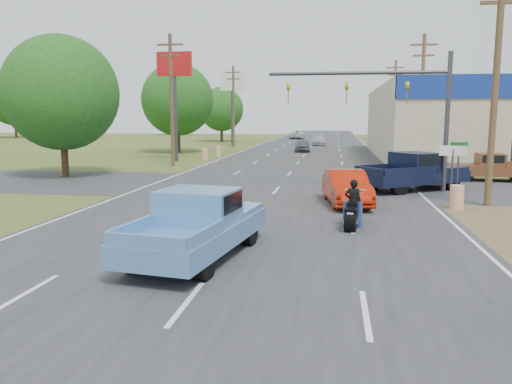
% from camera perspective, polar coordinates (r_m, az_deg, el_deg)
% --- Properties ---
extents(ground, '(200.00, 200.00, 0.00)m').
position_cam_1_polar(ground, '(10.57, -7.96, -12.57)').
color(ground, '#3E5120').
rests_on(ground, ground).
extents(main_road, '(15.00, 180.00, 0.02)m').
position_cam_1_polar(main_road, '(49.65, 5.49, 4.17)').
color(main_road, '#2D2D30').
rests_on(main_road, ground).
extents(cross_road, '(120.00, 10.00, 0.02)m').
position_cam_1_polar(cross_road, '(27.84, 2.77, 0.75)').
color(cross_road, '#2D2D30').
rests_on(cross_road, ground).
extents(utility_pole_1, '(2.00, 0.28, 10.00)m').
position_cam_1_polar(utility_pole_1, '(23.42, 25.73, 11.47)').
color(utility_pole_1, '#4C3823').
rests_on(utility_pole_1, ground).
extents(utility_pole_2, '(2.00, 0.28, 10.00)m').
position_cam_1_polar(utility_pole_2, '(40.98, 18.41, 10.28)').
color(utility_pole_2, '#4C3823').
rests_on(utility_pole_2, ground).
extents(utility_pole_3, '(2.00, 0.28, 10.00)m').
position_cam_1_polar(utility_pole_3, '(58.81, 15.52, 9.76)').
color(utility_pole_3, '#4C3823').
rests_on(utility_pole_3, ground).
extents(utility_pole_5, '(2.00, 0.28, 10.00)m').
position_cam_1_polar(utility_pole_5, '(39.46, -9.65, 10.68)').
color(utility_pole_5, '#4C3823').
rests_on(utility_pole_5, ground).
extents(utility_pole_6, '(2.00, 0.28, 10.00)m').
position_cam_1_polar(utility_pole_6, '(62.68, -2.60, 9.97)').
color(utility_pole_6, '#4C3823').
rests_on(utility_pole_6, ground).
extents(tree_0, '(7.14, 7.14, 8.84)m').
position_cam_1_polar(tree_0, '(33.97, -21.38, 10.48)').
color(tree_0, '#422D19').
rests_on(tree_0, ground).
extents(tree_1, '(7.56, 7.56, 9.36)m').
position_cam_1_polar(tree_1, '(54.01, -8.98, 10.37)').
color(tree_1, '#422D19').
rests_on(tree_1, ground).
extents(tree_2, '(6.72, 6.72, 8.32)m').
position_cam_1_polar(tree_2, '(77.35, -3.97, 9.43)').
color(tree_2, '#422D19').
rests_on(tree_2, ground).
extents(tree_4, '(9.24, 9.24, 11.44)m').
position_cam_1_polar(tree_4, '(102.42, -25.95, 9.43)').
color(tree_4, '#422D19').
rests_on(tree_4, ground).
extents(tree_5, '(7.98, 7.98, 9.88)m').
position_cam_1_polar(tree_5, '(107.90, 23.71, 8.99)').
color(tree_5, '#422D19').
rests_on(tree_5, ground).
extents(tree_6, '(8.82, 8.82, 10.92)m').
position_cam_1_polar(tree_6, '(109.52, -8.76, 9.91)').
color(tree_6, '#422D19').
rests_on(tree_6, ground).
extents(barrel_0, '(0.56, 0.56, 1.00)m').
position_cam_1_polar(barrel_0, '(22.26, 21.96, -0.56)').
color(barrel_0, orange).
rests_on(barrel_0, ground).
extents(barrel_1, '(0.56, 0.56, 1.00)m').
position_cam_1_polar(barrel_1, '(30.60, 19.15, 1.92)').
color(barrel_1, orange).
rests_on(barrel_1, ground).
extents(barrel_2, '(0.56, 0.56, 1.00)m').
position_cam_1_polar(barrel_2, '(45.02, -5.86, 4.34)').
color(barrel_2, orange).
rests_on(barrel_2, ground).
extents(barrel_3, '(0.56, 0.56, 1.00)m').
position_cam_1_polar(barrel_3, '(48.82, -4.33, 4.69)').
color(barrel_3, orange).
rests_on(barrel_3, ground).
extents(pole_sign_left_near, '(3.00, 0.35, 9.20)m').
position_cam_1_polar(pole_sign_left_near, '(43.67, -9.29, 12.91)').
color(pole_sign_left_near, '#3F3F44').
rests_on(pole_sign_left_near, ground).
extents(pole_sign_left_far, '(3.00, 0.35, 9.20)m').
position_cam_1_polar(pole_sign_left_far, '(66.87, -2.77, 11.47)').
color(pole_sign_left_far, '#3F3F44').
rests_on(pole_sign_left_far, ground).
extents(lane_sign, '(1.20, 0.08, 2.52)m').
position_cam_1_polar(lane_sign, '(24.09, 21.55, 3.47)').
color(lane_sign, '#3F3F44').
rests_on(lane_sign, ground).
extents(street_name_sign, '(0.80, 0.08, 2.61)m').
position_cam_1_polar(street_name_sign, '(25.70, 22.10, 3.07)').
color(street_name_sign, '#3F3F44').
rests_on(street_name_sign, ground).
extents(signal_mast, '(9.12, 0.40, 7.00)m').
position_cam_1_polar(signal_mast, '(26.60, 15.40, 10.45)').
color(signal_mast, '#3F3F44').
rests_on(signal_mast, ground).
extents(red_convertible, '(2.27, 4.71, 1.49)m').
position_cam_1_polar(red_convertible, '(22.05, 10.30, 0.48)').
color(red_convertible, '#BB1F08').
rests_on(red_convertible, ground).
extents(motorcycle, '(0.80, 2.43, 1.23)m').
position_cam_1_polar(motorcycle, '(17.47, 10.98, -2.30)').
color(motorcycle, black).
rests_on(motorcycle, ground).
extents(rider, '(0.62, 0.45, 1.59)m').
position_cam_1_polar(rider, '(17.50, 11.02, -1.46)').
color(rider, black).
rests_on(rider, ground).
extents(blue_pickup, '(2.99, 5.89, 1.87)m').
position_cam_1_polar(blue_pickup, '(13.69, -6.52, -3.52)').
color(blue_pickup, black).
rests_on(blue_pickup, ground).
extents(navy_pickup, '(6.17, 5.35, 1.98)m').
position_cam_1_polar(navy_pickup, '(27.30, 17.69, 2.29)').
color(navy_pickup, black).
rests_on(navy_pickup, ground).
extents(brown_pickup, '(5.09, 2.28, 1.64)m').
position_cam_1_polar(brown_pickup, '(32.89, 25.11, 2.60)').
color(brown_pickup, black).
rests_on(brown_pickup, ground).
extents(distant_car_grey, '(1.87, 4.12, 1.37)m').
position_cam_1_polar(distant_car_grey, '(55.11, 5.32, 5.32)').
color(distant_car_grey, '#57575C').
rests_on(distant_car_grey, ground).
extents(distant_car_silver, '(1.98, 4.59, 1.32)m').
position_cam_1_polar(distant_car_silver, '(67.75, 7.20, 5.87)').
color(distant_car_silver, '#B5B4BA').
rests_on(distant_car_silver, ground).
extents(distant_car_white, '(2.55, 5.37, 1.48)m').
position_cam_1_polar(distant_car_white, '(87.01, 4.71, 6.55)').
color(distant_car_white, silver).
rests_on(distant_car_white, ground).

